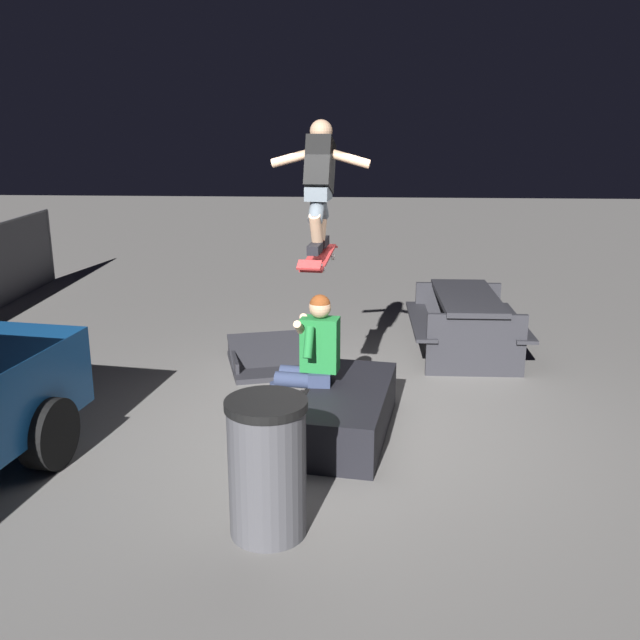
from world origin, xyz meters
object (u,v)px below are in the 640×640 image
object	(u,v)px
ledge_box_main	(349,412)
picnic_table_back	(466,315)
person_sitting_on_ledge	(309,355)
trash_bin	(267,467)
skater_airborne	(320,179)
skateboard	(319,258)
kicker_ramp	(274,362)

from	to	relation	value
ledge_box_main	picnic_table_back	size ratio (longest dim) A/B	0.96
person_sitting_on_ledge	trash_bin	size ratio (longest dim) A/B	1.29
picnic_table_back	skater_airborne	bearing A→B (deg)	141.33
ledge_box_main	person_sitting_on_ledge	bearing A→B (deg)	63.97
person_sitting_on_ledge	ledge_box_main	bearing A→B (deg)	-116.03
skateboard	person_sitting_on_ledge	bearing A→B (deg)	136.17
ledge_box_main	picnic_table_back	xyz separation A→B (m)	(2.40, -1.38, 0.28)
skater_airborne	picnic_table_back	xyz separation A→B (m)	(2.08, -1.66, -1.78)
ledge_box_main	trash_bin	world-z (taller)	trash_bin
kicker_ramp	picnic_table_back	size ratio (longest dim) A/B	0.74
skater_airborne	trash_bin	world-z (taller)	skater_airborne
skater_airborne	kicker_ramp	distance (m)	2.74
skateboard	picnic_table_back	bearing A→B (deg)	-38.03
ledge_box_main	skater_airborne	xyz separation A→B (m)	(0.32, 0.28, 2.06)
skateboard	trash_bin	bearing A→B (deg)	172.76
kicker_ramp	trash_bin	distance (m)	3.48
person_sitting_on_ledge	skateboard	bearing A→B (deg)	-43.83
skateboard	ledge_box_main	bearing A→B (deg)	-132.82
skateboard	trash_bin	size ratio (longest dim) A/B	1.04
skateboard	skater_airborne	world-z (taller)	skater_airborne
skater_airborne	person_sitting_on_ledge	bearing A→B (deg)	147.96
skateboard	trash_bin	distance (m)	2.20
person_sitting_on_ledge	picnic_table_back	distance (m)	2.83
trash_bin	picnic_table_back	bearing A→B (deg)	-25.37
skater_airborne	trash_bin	distance (m)	2.65
kicker_ramp	picnic_table_back	distance (m)	2.40
skater_airborne	picnic_table_back	size ratio (longest dim) A/B	0.65
kicker_ramp	person_sitting_on_ledge	bearing A→B (deg)	-161.98
person_sitting_on_ledge	kicker_ramp	bearing A→B (deg)	18.02
trash_bin	kicker_ramp	bearing A→B (deg)	6.19
skater_airborne	picnic_table_back	bearing A→B (deg)	-38.67
person_sitting_on_ledge	trash_bin	world-z (taller)	person_sitting_on_ledge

